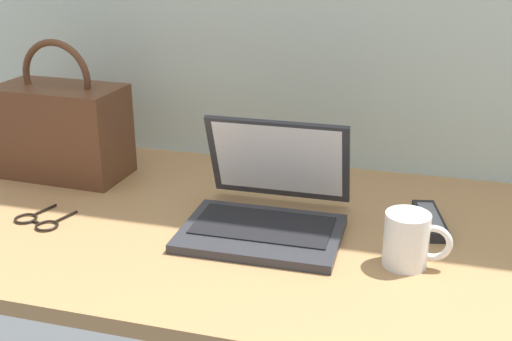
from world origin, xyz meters
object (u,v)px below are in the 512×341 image
(remote_control_near, at_px, (430,220))
(handbag, at_px, (62,129))
(coffee_mug, at_px, (408,239))
(eyeglasses, at_px, (38,221))
(laptop, at_px, (267,207))

(remote_control_near, height_order, handbag, handbag)
(coffee_mug, distance_m, eyeglasses, 0.74)
(coffee_mug, height_order, eyeglasses, coffee_mug)
(coffee_mug, relative_size, eyeglasses, 0.96)
(handbag, bearing_deg, eyeglasses, -71.05)
(coffee_mug, bearing_deg, handbag, 164.37)
(eyeglasses, distance_m, handbag, 0.30)
(eyeglasses, bearing_deg, handbag, 108.95)
(remote_control_near, bearing_deg, handbag, 176.31)
(laptop, height_order, remote_control_near, laptop)
(coffee_mug, xyz_separation_m, remote_control_near, (0.04, 0.18, -0.04))
(handbag, bearing_deg, coffee_mug, -15.63)
(remote_control_near, xyz_separation_m, handbag, (-0.87, 0.06, 0.10))
(coffee_mug, distance_m, handbag, 0.86)
(laptop, bearing_deg, coffee_mug, -16.35)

